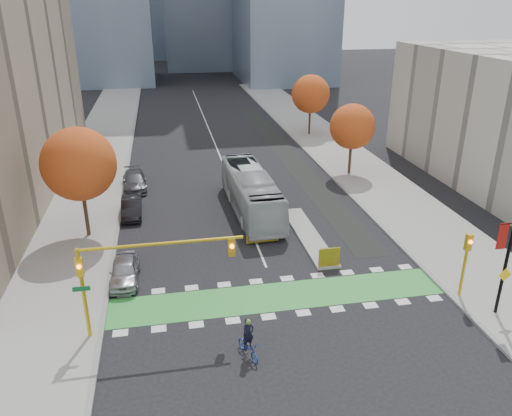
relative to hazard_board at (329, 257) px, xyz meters
name	(u,v)px	position (x,y,z in m)	size (l,w,h in m)	color
ground	(284,311)	(-4.00, -4.20, -0.80)	(300.00, 300.00, 0.00)	black
sidewalk_west	(82,198)	(-17.50, 15.80, -0.73)	(7.00, 120.00, 0.15)	gray
sidewalk_east	(371,179)	(9.50, 15.80, -0.73)	(7.00, 120.00, 0.15)	gray
curb_west	(123,195)	(-14.00, 15.80, -0.73)	(0.30, 120.00, 0.16)	gray
curb_east	(336,181)	(6.00, 15.80, -0.73)	(0.30, 120.00, 0.16)	gray
bike_crossing	(278,296)	(-4.00, -2.70, -0.79)	(20.00, 3.00, 0.01)	green
centre_line	(211,135)	(-4.00, 35.80, -0.80)	(0.15, 70.00, 0.01)	silver
bike_lane_paint	(286,154)	(3.50, 25.80, -0.80)	(2.50, 50.00, 0.01)	black
median_island	(308,235)	(0.00, 4.80, -0.72)	(1.60, 10.00, 0.16)	gray
hazard_board	(329,257)	(0.00, 0.00, 0.00)	(1.40, 0.12, 1.30)	yellow
tree_west	(79,164)	(-16.00, 7.80, 4.82)	(5.20, 5.20, 8.22)	#332114
tree_east_near	(352,127)	(8.00, 17.80, 4.06)	(4.40, 4.40, 7.08)	#332114
tree_east_far	(311,94)	(8.50, 33.80, 4.44)	(4.80, 4.80, 7.65)	#332114
traffic_signal_west	(134,265)	(-11.93, -4.71, 3.23)	(8.53, 0.56, 5.20)	#BF9914
traffic_signal_east	(466,256)	(6.50, -4.71, 1.93)	(0.35, 0.43, 4.10)	#BF9914
banner_lamppost	(511,240)	(7.50, -6.70, 3.81)	(1.65, 0.36, 8.28)	black
cyclist	(248,344)	(-6.66, -7.65, -0.08)	(1.27, 1.98, 2.16)	navy
bus	(251,192)	(-3.34, 10.23, 0.94)	(2.92, 12.47, 3.47)	#B5BCBD
parked_car_a	(125,271)	(-13.00, 0.80, -0.08)	(1.71, 4.24, 1.45)	#A1A1A6
parked_car_b	(132,207)	(-13.00, 11.19, -0.06)	(1.56, 4.46, 1.47)	black
parked_car_c	(135,181)	(-13.00, 17.54, -0.05)	(2.10, 5.16, 1.50)	#4C4C51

